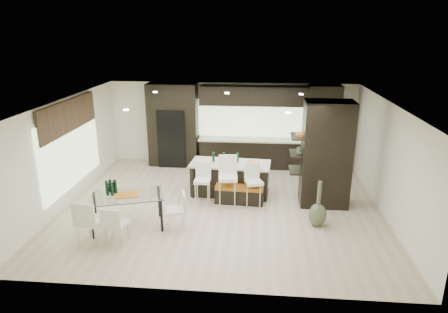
# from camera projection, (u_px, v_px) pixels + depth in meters

# --- Properties ---
(ground) EXTENTS (8.00, 8.00, 0.00)m
(ground) POSITION_uv_depth(u_px,v_px,m) (222.00, 206.00, 10.29)
(ground) COLOR #C1AE94
(ground) RESTS_ON ground
(back_wall) EXTENTS (8.00, 0.02, 2.70)m
(back_wall) POSITION_uv_depth(u_px,v_px,m) (232.00, 124.00, 13.19)
(back_wall) COLOR white
(back_wall) RESTS_ON ground
(left_wall) EXTENTS (0.02, 7.00, 2.70)m
(left_wall) POSITION_uv_depth(u_px,v_px,m) (67.00, 152.00, 10.21)
(left_wall) COLOR white
(left_wall) RESTS_ON ground
(right_wall) EXTENTS (0.02, 7.00, 2.70)m
(right_wall) POSITION_uv_depth(u_px,v_px,m) (388.00, 161.00, 9.53)
(right_wall) COLOR white
(right_wall) RESTS_ON ground
(ceiling) EXTENTS (8.00, 7.00, 0.02)m
(ceiling) POSITION_uv_depth(u_px,v_px,m) (222.00, 102.00, 9.45)
(ceiling) COLOR white
(ceiling) RESTS_ON ground
(window_left) EXTENTS (0.04, 3.20, 1.90)m
(window_left) POSITION_uv_depth(u_px,v_px,m) (72.00, 150.00, 10.40)
(window_left) COLOR #B2D199
(window_left) RESTS_ON left_wall
(window_back) EXTENTS (3.40, 0.04, 1.20)m
(window_back) POSITION_uv_depth(u_px,v_px,m) (250.00, 118.00, 13.03)
(window_back) COLOR #B2D199
(window_back) RESTS_ON back_wall
(stone_accent) EXTENTS (0.08, 3.00, 0.80)m
(stone_accent) POSITION_uv_depth(u_px,v_px,m) (69.00, 116.00, 10.12)
(stone_accent) COLOR brown
(stone_accent) RESTS_ON left_wall
(ceiling_spots) EXTENTS (4.00, 3.00, 0.02)m
(ceiling_spots) POSITION_uv_depth(u_px,v_px,m) (223.00, 101.00, 9.70)
(ceiling_spots) COLOR white
(ceiling_spots) RESTS_ON ceiling
(back_cabinetry) EXTENTS (6.80, 0.68, 2.70)m
(back_cabinetry) POSITION_uv_depth(u_px,v_px,m) (247.00, 126.00, 12.83)
(back_cabinetry) COLOR black
(back_cabinetry) RESTS_ON ground
(refrigerator) EXTENTS (0.90, 0.68, 1.90)m
(refrigerator) POSITION_uv_depth(u_px,v_px,m) (173.00, 137.00, 13.11)
(refrigerator) COLOR black
(refrigerator) RESTS_ON ground
(partition_column) EXTENTS (1.20, 0.80, 2.70)m
(partition_column) POSITION_uv_depth(u_px,v_px,m) (326.00, 154.00, 10.03)
(partition_column) COLOR black
(partition_column) RESTS_ON ground
(kitchen_island) EXTENTS (2.20, 1.07, 0.89)m
(kitchen_island) POSITION_uv_depth(u_px,v_px,m) (230.00, 178.00, 10.93)
(kitchen_island) COLOR black
(kitchen_island) RESTS_ON ground
(stool_left) EXTENTS (0.40, 0.40, 0.90)m
(stool_left) POSITION_uv_depth(u_px,v_px,m) (203.00, 188.00, 10.26)
(stool_left) COLOR white
(stool_left) RESTS_ON ground
(stool_mid) EXTENTS (0.51, 0.51, 1.06)m
(stool_mid) POSITION_uv_depth(u_px,v_px,m) (228.00, 187.00, 10.15)
(stool_mid) COLOR white
(stool_mid) RESTS_ON ground
(stool_right) EXTENTS (0.51, 0.51, 0.91)m
(stool_right) POSITION_uv_depth(u_px,v_px,m) (254.00, 190.00, 10.15)
(stool_right) COLOR white
(stool_right) RESTS_ON ground
(bench) EXTENTS (1.28, 0.56, 0.48)m
(bench) POSITION_uv_depth(u_px,v_px,m) (240.00, 194.00, 10.45)
(bench) COLOR black
(bench) RESTS_ON ground
(floor_vase) EXTENTS (0.53, 0.53, 1.11)m
(floor_vase) POSITION_uv_depth(u_px,v_px,m) (318.00, 204.00, 9.11)
(floor_vase) COLOR #44533A
(floor_vase) RESTS_ON ground
(dining_table) EXTENTS (1.85, 1.38, 0.79)m
(dining_table) POSITION_uv_depth(u_px,v_px,m) (128.00, 211.00, 9.10)
(dining_table) COLOR white
(dining_table) RESTS_ON ground
(chair_near) EXTENTS (0.50, 0.50, 0.82)m
(chair_near) POSITION_uv_depth(u_px,v_px,m) (116.00, 226.00, 8.38)
(chair_near) COLOR white
(chair_near) RESTS_ON ground
(chair_far) EXTENTS (0.59, 0.59, 0.94)m
(chair_far) POSITION_uv_depth(u_px,v_px,m) (91.00, 224.00, 8.37)
(chair_far) COLOR white
(chair_far) RESTS_ON ground
(chair_end) EXTENTS (0.52, 0.52, 0.80)m
(chair_end) POSITION_uv_depth(u_px,v_px,m) (176.00, 213.00, 9.01)
(chair_end) COLOR white
(chair_end) RESTS_ON ground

